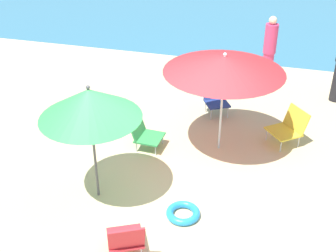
% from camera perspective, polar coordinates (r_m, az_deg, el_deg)
% --- Properties ---
extents(ground_plane, '(40.00, 40.00, 0.00)m').
position_cam_1_polar(ground_plane, '(7.51, 1.55, -7.17)').
color(ground_plane, '#D3BC8C').
extents(umbrella_green, '(1.50, 1.50, 1.94)m').
position_cam_1_polar(umbrella_green, '(6.44, -9.98, 2.84)').
color(umbrella_green, '#4C4C51').
rests_on(umbrella_green, ground_plane).
extents(umbrella_red, '(2.09, 2.09, 1.89)m').
position_cam_1_polar(umbrella_red, '(7.64, 7.21, 7.86)').
color(umbrella_red, silver).
rests_on(umbrella_red, ground_plane).
extents(beach_chair_a, '(0.59, 0.53, 0.65)m').
position_cam_1_polar(beach_chair_a, '(8.24, -3.13, -0.77)').
color(beach_chair_a, '#33934C').
rests_on(beach_chair_a, ground_plane).
extents(beach_chair_b, '(0.66, 0.69, 0.60)m').
position_cam_1_polar(beach_chair_b, '(9.43, 6.09, 3.48)').
color(beach_chair_b, navy).
rests_on(beach_chair_b, ground_plane).
extents(beach_chair_c, '(0.68, 0.72, 0.63)m').
position_cam_1_polar(beach_chair_c, '(6.13, -5.41, -14.12)').
color(beach_chair_c, red).
rests_on(beach_chair_c, ground_plane).
extents(beach_chair_d, '(0.82, 0.81, 0.67)m').
position_cam_1_polar(beach_chair_d, '(8.65, 15.21, -0.04)').
color(beach_chair_d, gold).
rests_on(beach_chair_d, ground_plane).
extents(person_b, '(0.29, 0.29, 1.69)m').
position_cam_1_polar(person_b, '(10.65, 12.79, 9.21)').
color(person_b, '#DB3866').
rests_on(person_b, ground_plane).
extents(swim_ring, '(0.52, 0.52, 0.11)m').
position_cam_1_polar(swim_ring, '(6.84, 1.94, -11.05)').
color(swim_ring, '#238CD8').
rests_on(swim_ring, ground_plane).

